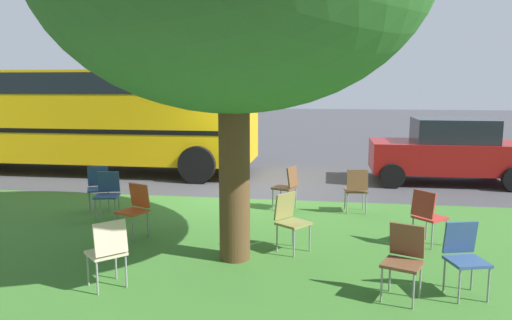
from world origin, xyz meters
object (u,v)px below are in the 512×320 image
(chair_7, at_px, (290,217))
(parked_car, at_px, (447,151))
(chair_8, at_px, (108,191))
(chair_9, at_px, (135,206))
(chair_6, at_px, (108,248))
(chair_0, at_px, (464,253))
(chair_4, at_px, (98,185))
(chair_2, at_px, (288,184))
(chair_1, at_px, (356,187))
(chair_5, at_px, (427,213))
(school_bus, at_px, (73,110))
(chair_3, at_px, (404,256))

(chair_7, distance_m, parked_car, 6.73)
(chair_8, xyz_separation_m, chair_9, (-0.96, 1.00, 0.00))
(chair_7, bearing_deg, chair_6, 39.68)
(chair_0, height_order, chair_8, same)
(chair_4, bearing_deg, chair_6, 117.98)
(chair_2, xyz_separation_m, chair_9, (2.33, 2.15, 0.00))
(chair_7, bearing_deg, chair_9, -6.52)
(chair_1, distance_m, chair_5, 2.05)
(chair_2, relative_size, parked_car, 0.24)
(chair_0, distance_m, chair_1, 3.76)
(chair_8, bearing_deg, chair_0, 155.89)
(chair_0, relative_size, parked_car, 0.24)
(chair_5, bearing_deg, parked_car, -105.62)
(chair_0, distance_m, school_bus, 11.56)
(chair_1, bearing_deg, school_bus, -24.84)
(chair_8, relative_size, school_bus, 0.08)
(chair_1, distance_m, chair_9, 4.22)
(chair_3, bearing_deg, chair_1, -84.78)
(chair_1, height_order, parked_car, parked_car)
(chair_5, bearing_deg, chair_4, -11.79)
(chair_5, bearing_deg, chair_9, 3.18)
(chair_0, height_order, chair_2, same)
(chair_2, bearing_deg, chair_3, 113.51)
(chair_3, height_order, chair_6, same)
(chair_3, height_order, chair_5, same)
(chair_0, distance_m, chair_9, 5.00)
(chair_3, height_order, chair_7, same)
(chair_0, height_order, chair_7, same)
(chair_7, xyz_separation_m, chair_9, (2.58, -0.29, 0.00))
(chair_0, bearing_deg, school_bus, -39.08)
(chair_3, xyz_separation_m, chair_6, (3.54, 0.27, 0.00))
(chair_8, height_order, parked_car, parked_car)
(chair_5, height_order, school_bus, school_bus)
(chair_3, bearing_deg, chair_7, -45.12)
(chair_0, height_order, chair_4, same)
(chair_3, relative_size, chair_9, 1.00)
(chair_8, relative_size, chair_9, 1.00)
(chair_4, xyz_separation_m, parked_car, (-7.51, -3.90, 0.32))
(chair_6, relative_size, school_bus, 0.08)
(chair_9, bearing_deg, chair_1, -150.76)
(chair_6, bearing_deg, school_bus, -58.87)
(chair_3, relative_size, parked_car, 0.24)
(chair_4, xyz_separation_m, chair_8, (-0.44, 0.52, 0.00))
(chair_0, relative_size, chair_7, 1.00)
(chair_2, xyz_separation_m, school_bus, (6.50, -3.55, 1.24))
(chair_6, height_order, school_bus, school_bus)
(chair_0, distance_m, chair_8, 6.25)
(chair_4, distance_m, chair_6, 4.02)
(chair_1, relative_size, chair_7, 1.00)
(chair_1, bearing_deg, parked_car, -125.84)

